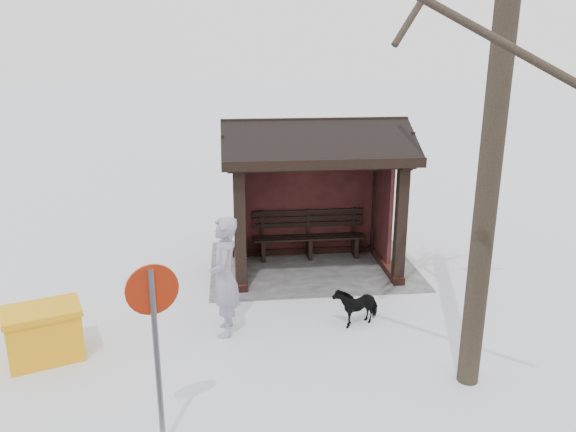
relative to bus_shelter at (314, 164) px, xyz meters
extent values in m
plane|color=silver|center=(0.00, 0.16, -2.17)|extent=(120.00, 120.00, 0.00)
cube|color=gray|center=(0.00, -0.04, -2.16)|extent=(4.20, 3.20, 0.02)
cube|color=#351A13|center=(0.00, -0.74, -2.09)|extent=(3.30, 0.22, 0.16)
cube|color=#351A13|center=(-1.50, 0.16, -2.09)|extent=(0.22, 2.10, 0.16)
cube|color=#351A13|center=(1.50, 0.16, -2.09)|extent=(0.22, 2.10, 0.16)
cube|color=black|center=(-1.50, 1.06, -1.02)|extent=(0.20, 0.20, 2.30)
cube|color=black|center=(1.50, 1.06, -1.02)|extent=(0.20, 0.20, 2.30)
cube|color=black|center=(-1.50, -0.74, -1.02)|extent=(0.20, 0.20, 2.30)
cube|color=black|center=(1.50, -0.74, -1.02)|extent=(0.20, 0.20, 2.30)
cube|color=black|center=(0.00, -0.74, -0.94)|extent=(2.80, 0.08, 2.14)
cube|color=black|center=(-1.50, -0.16, -0.94)|extent=(0.08, 1.17, 2.14)
cube|color=black|center=(1.50, -0.16, -0.94)|extent=(0.08, 1.17, 2.14)
cube|color=black|center=(0.00, 1.06, 0.19)|extent=(3.40, 0.20, 0.18)
cube|color=black|center=(0.00, -0.74, 0.19)|extent=(3.40, 0.20, 0.18)
cylinder|color=black|center=(-1.50, 4.36, 2.11)|extent=(0.29, 0.29, 8.55)
imported|color=gray|center=(1.79, 2.65, -1.20)|extent=(0.48, 0.72, 1.93)
imported|color=black|center=(-0.35, 2.54, -1.84)|extent=(0.83, 0.62, 0.64)
cube|color=orange|center=(4.41, 3.15, -1.80)|extent=(1.17, 0.98, 0.72)
cube|color=orange|center=(4.41, 3.15, -1.40)|extent=(1.24, 1.05, 0.09)
cylinder|color=slate|center=(2.52, 5.25, -1.07)|extent=(0.07, 0.07, 2.18)
cylinder|color=#A0220B|center=(2.52, 5.23, -0.22)|extent=(0.55, 0.21, 0.57)
cylinder|color=white|center=(2.52, 5.21, -0.22)|extent=(0.42, 0.17, 0.44)
camera|label=1|loc=(1.67, 10.77, 2.25)|focal=35.00mm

